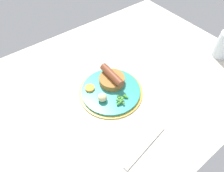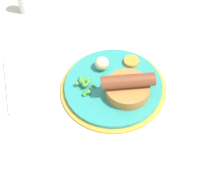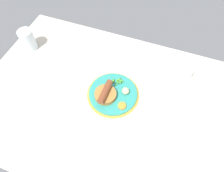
% 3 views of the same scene
% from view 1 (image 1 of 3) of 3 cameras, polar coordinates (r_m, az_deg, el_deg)
% --- Properties ---
extents(dining_table, '(1.10, 0.80, 0.03)m').
position_cam_1_polar(dining_table, '(0.78, 1.14, 0.77)').
color(dining_table, beige).
rests_on(dining_table, ground).
extents(dinner_plate, '(0.23, 0.23, 0.01)m').
position_cam_1_polar(dinner_plate, '(0.73, -0.36, -1.49)').
color(dinner_plate, '#B79333').
rests_on(dinner_plate, dining_table).
extents(sausage_pudding, '(0.09, 0.11, 0.05)m').
position_cam_1_polar(sausage_pudding, '(0.73, -0.01, 2.16)').
color(sausage_pudding, '#AD7538').
rests_on(sausage_pudding, dinner_plate).
extents(pea_pile, '(0.05, 0.04, 0.02)m').
position_cam_1_polar(pea_pile, '(0.68, 2.71, -3.82)').
color(pea_pile, '#4D953E').
rests_on(pea_pile, dinner_plate).
extents(potato_chunk_1, '(0.04, 0.04, 0.03)m').
position_cam_1_polar(potato_chunk_1, '(0.68, -2.76, -3.28)').
color(potato_chunk_1, beige).
rests_on(potato_chunk_1, dinner_plate).
extents(carrot_slice_3, '(0.05, 0.05, 0.01)m').
position_cam_1_polar(carrot_slice_3, '(0.73, -6.36, -0.59)').
color(carrot_slice_3, orange).
rests_on(carrot_slice_3, dinner_plate).
extents(fork, '(0.18, 0.04, 0.01)m').
position_cam_1_polar(fork, '(0.63, 9.40, -16.70)').
color(fork, silver).
rests_on(fork, dining_table).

